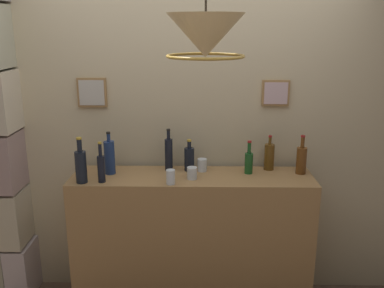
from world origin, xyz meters
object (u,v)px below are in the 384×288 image
object	(u,v)px
liquor_bottle_sherry	(189,158)
liquor_bottle_brandy	(169,154)
liquor_bottle_vodka	(269,156)
liquor_bottle_amaro	(249,162)
glass_tumbler_rocks	(202,165)
pendant_lamp	(206,37)
glass_tumbler_highball	(171,177)
liquor_bottle_bourbon	(101,167)
liquor_bottle_rum	(81,165)
liquor_bottle_port	(301,159)
glass_tumbler_shot	(192,173)
liquor_bottle_mezcal	(110,157)

from	to	relation	value
liquor_bottle_sherry	liquor_bottle_brandy	bearing A→B (deg)	177.95
liquor_bottle_vodka	liquor_bottle_amaro	bearing A→B (deg)	-150.93
glass_tumbler_rocks	pendant_lamp	size ratio (longest dim) A/B	0.19
glass_tumbler_highball	pendant_lamp	distance (m)	1.06
liquor_bottle_bourbon	liquor_bottle_rum	distance (m)	0.14
glass_tumbler_rocks	liquor_bottle_rum	bearing A→B (deg)	-163.12
liquor_bottle_port	glass_tumbler_shot	distance (m)	0.80
liquor_bottle_brandy	glass_tumbler_highball	world-z (taller)	liquor_bottle_brandy
liquor_bottle_amaro	glass_tumbler_highball	distance (m)	0.60
liquor_bottle_mezcal	glass_tumbler_shot	distance (m)	0.61
liquor_bottle_sherry	glass_tumbler_highball	bearing A→B (deg)	-112.91
liquor_bottle_amaro	glass_tumbler_rocks	size ratio (longest dim) A/B	2.63
liquor_bottle_brandy	glass_tumbler_shot	size ratio (longest dim) A/B	3.74
liquor_bottle_bourbon	liquor_bottle_brandy	xyz separation A→B (m)	(0.44, 0.26, 0.02)
liquor_bottle_brandy	glass_tumbler_highball	bearing A→B (deg)	-83.71
liquor_bottle_sherry	pendant_lamp	xyz separation A→B (m)	(0.10, -0.75, 0.89)
glass_tumbler_highball	glass_tumbler_shot	world-z (taller)	glass_tumbler_highball
liquor_bottle_port	liquor_bottle_vodka	size ratio (longest dim) A/B	1.09
liquor_bottle_bourbon	glass_tumbler_highball	xyz separation A→B (m)	(0.48, -0.03, -0.06)
liquor_bottle_rum	glass_tumbler_shot	size ratio (longest dim) A/B	3.79
liquor_bottle_rum	liquor_bottle_brandy	distance (m)	0.64
liquor_bottle_vodka	liquor_bottle_brandy	bearing A→B (deg)	-177.87
liquor_bottle_bourbon	glass_tumbler_rocks	bearing A→B (deg)	19.10
liquor_bottle_port	liquor_bottle_rum	xyz separation A→B (m)	(-1.54, -0.21, 0.02)
liquor_bottle_vodka	glass_tumbler_shot	xyz separation A→B (m)	(-0.57, -0.21, -0.06)
liquor_bottle_mezcal	pendant_lamp	xyz separation A→B (m)	(0.67, -0.67, 0.86)
glass_tumbler_highball	liquor_bottle_rum	bearing A→B (deg)	178.11
liquor_bottle_brandy	pendant_lamp	xyz separation A→B (m)	(0.25, -0.75, 0.86)
liquor_bottle_port	liquor_bottle_rum	distance (m)	1.55
liquor_bottle_port	pendant_lamp	xyz separation A→B (m)	(-0.71, -0.69, 0.88)
liquor_bottle_amaro	liquor_bottle_port	xyz separation A→B (m)	(0.38, 0.00, 0.02)
liquor_bottle_bourbon	glass_tumbler_rocks	xyz separation A→B (m)	(0.69, 0.24, -0.06)
liquor_bottle_port	liquor_bottle_vodka	xyz separation A→B (m)	(-0.22, 0.08, -0.00)
glass_tumbler_rocks	glass_tumbler_shot	world-z (taller)	glass_tumbler_rocks
liquor_bottle_bourbon	liquor_bottle_mezcal	world-z (taller)	liquor_bottle_mezcal
liquor_bottle_rum	glass_tumbler_highball	world-z (taller)	liquor_bottle_rum
liquor_bottle_sherry	liquor_bottle_brandy	distance (m)	0.16
liquor_bottle_amaro	liquor_bottle_mezcal	xyz separation A→B (m)	(-1.00, -0.02, 0.04)
liquor_bottle_amaro	liquor_bottle_rum	bearing A→B (deg)	-169.92
liquor_bottle_port	pendant_lamp	bearing A→B (deg)	-135.54
liquor_bottle_mezcal	pendant_lamp	distance (m)	1.28
glass_tumbler_shot	liquor_bottle_sherry	bearing A→B (deg)	98.32
liquor_bottle_amaro	liquor_bottle_vodka	xyz separation A→B (m)	(0.16, 0.09, 0.01)
glass_tumbler_shot	glass_tumbler_rocks	bearing A→B (deg)	67.50
liquor_bottle_mezcal	liquor_bottle_rum	bearing A→B (deg)	-130.64
liquor_bottle_rum	glass_tumbler_rocks	world-z (taller)	liquor_bottle_rum
liquor_bottle_sherry	glass_tumbler_highball	distance (m)	0.31
liquor_bottle_port	liquor_bottle_rum	size ratio (longest dim) A/B	0.89
liquor_bottle_port	liquor_bottle_vodka	world-z (taller)	liquor_bottle_port
liquor_bottle_mezcal	pendant_lamp	world-z (taller)	pendant_lamp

